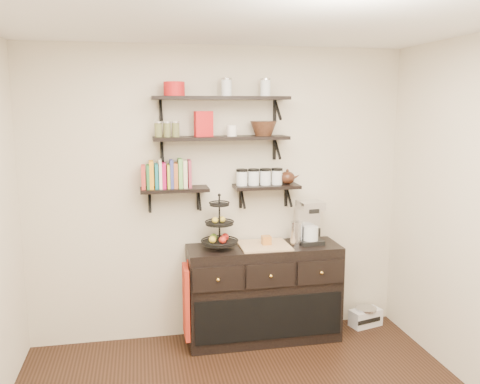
% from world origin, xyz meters
% --- Properties ---
extents(ceiling, '(3.50, 3.50, 0.02)m').
position_xyz_m(ceiling, '(0.00, 0.00, 2.70)').
color(ceiling, white).
rests_on(ceiling, back_wall).
extents(back_wall, '(3.50, 0.02, 2.70)m').
position_xyz_m(back_wall, '(0.00, 1.75, 1.35)').
color(back_wall, beige).
rests_on(back_wall, ground).
extents(shelf_top, '(1.20, 0.27, 0.23)m').
position_xyz_m(shelf_top, '(0.00, 1.62, 2.23)').
color(shelf_top, black).
rests_on(shelf_top, back_wall).
extents(shelf_mid, '(1.20, 0.27, 0.23)m').
position_xyz_m(shelf_mid, '(0.00, 1.62, 1.88)').
color(shelf_mid, black).
rests_on(shelf_mid, back_wall).
extents(shelf_low_left, '(0.60, 0.25, 0.23)m').
position_xyz_m(shelf_low_left, '(-0.42, 1.63, 1.43)').
color(shelf_low_left, black).
rests_on(shelf_low_left, back_wall).
extents(shelf_low_right, '(0.60, 0.25, 0.23)m').
position_xyz_m(shelf_low_right, '(0.42, 1.63, 1.43)').
color(shelf_low_right, black).
rests_on(shelf_low_right, back_wall).
extents(cookbooks, '(0.43, 0.15, 0.26)m').
position_xyz_m(cookbooks, '(-0.47, 1.63, 1.57)').
color(cookbooks, '#B2322A').
rests_on(cookbooks, shelf_low_left).
extents(glass_canisters, '(0.43, 0.10, 0.13)m').
position_xyz_m(glass_canisters, '(0.36, 1.63, 1.51)').
color(glass_canisters, silver).
rests_on(glass_canisters, shelf_low_right).
extents(sideboard, '(1.40, 0.50, 0.92)m').
position_xyz_m(sideboard, '(0.37, 1.51, 0.45)').
color(sideboard, black).
rests_on(sideboard, floor).
extents(fruit_stand, '(0.33, 0.33, 0.48)m').
position_xyz_m(fruit_stand, '(-0.03, 1.52, 1.07)').
color(fruit_stand, black).
rests_on(fruit_stand, sideboard).
extents(candle, '(0.08, 0.08, 0.08)m').
position_xyz_m(candle, '(0.40, 1.51, 0.96)').
color(candle, '#AB6627').
rests_on(candle, sideboard).
extents(coffee_maker, '(0.24, 0.23, 0.40)m').
position_xyz_m(coffee_maker, '(0.81, 1.54, 1.09)').
color(coffee_maker, black).
rests_on(coffee_maker, sideboard).
extents(thermal_carafe, '(0.11, 0.11, 0.22)m').
position_xyz_m(thermal_carafe, '(0.67, 1.49, 1.01)').
color(thermal_carafe, silver).
rests_on(thermal_carafe, sideboard).
extents(apron, '(0.04, 0.28, 0.64)m').
position_xyz_m(apron, '(-0.36, 1.41, 0.46)').
color(apron, maroon).
rests_on(apron, sideboard).
extents(radio, '(0.34, 0.26, 0.19)m').
position_xyz_m(radio, '(1.44, 1.59, 0.09)').
color(radio, silver).
rests_on(radio, floor).
extents(recipe_box, '(0.17, 0.10, 0.22)m').
position_xyz_m(recipe_box, '(-0.16, 1.61, 2.01)').
color(recipe_box, '#B51417').
rests_on(recipe_box, shelf_mid).
extents(walnut_bowl, '(0.24, 0.24, 0.13)m').
position_xyz_m(walnut_bowl, '(0.38, 1.61, 1.96)').
color(walnut_bowl, black).
rests_on(walnut_bowl, shelf_mid).
extents(ramekins, '(0.09, 0.09, 0.10)m').
position_xyz_m(ramekins, '(0.10, 1.61, 1.95)').
color(ramekins, white).
rests_on(ramekins, shelf_mid).
extents(teapot, '(0.21, 0.17, 0.14)m').
position_xyz_m(teapot, '(0.62, 1.63, 1.52)').
color(teapot, '#341A0F').
rests_on(teapot, shelf_low_right).
extents(red_pot, '(0.18, 0.18, 0.12)m').
position_xyz_m(red_pot, '(-0.41, 1.61, 2.31)').
color(red_pot, '#B51417').
rests_on(red_pot, shelf_top).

